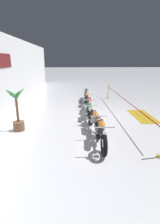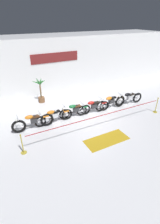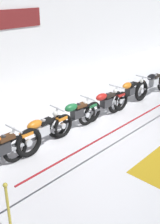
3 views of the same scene
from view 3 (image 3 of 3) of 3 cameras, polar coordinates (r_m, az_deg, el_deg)
ground_plane at (r=8.61m, az=5.34°, el=-3.28°), size 120.00×120.00×0.00m
back_wall at (r=11.66m, az=-14.98°, el=14.24°), size 28.00×0.29×4.20m
motorcycle_orange_0 at (r=6.77m, az=-15.91°, el=-7.77°), size 2.34×0.62×0.97m
motorcycle_orange_1 at (r=7.41m, az=-8.07°, el=-4.18°), size 2.35×0.62×0.92m
motorcycle_green_2 at (r=8.32m, az=-0.92°, el=-0.67°), size 2.12×0.62×0.92m
motorcycle_red_3 at (r=9.12m, az=5.03°, el=1.57°), size 2.32×0.62×0.92m
motorcycle_orange_4 at (r=10.16m, az=9.91°, el=3.78°), size 2.43×0.62×0.96m
motorcycle_black_5 at (r=11.36m, az=14.56°, el=5.55°), size 2.31×0.62×0.95m
stanchion_far_left at (r=6.67m, az=6.90°, el=-5.05°), size 8.49×0.28×1.05m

